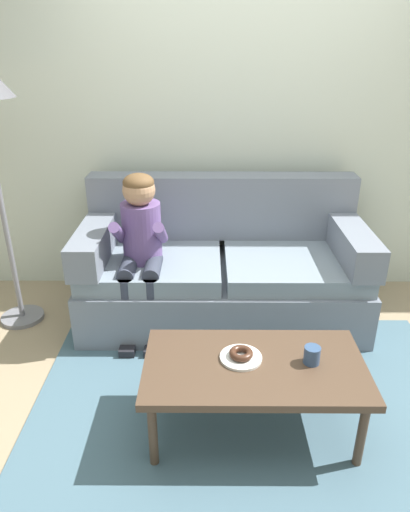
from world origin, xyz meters
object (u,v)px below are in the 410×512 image
couch (222,270)px  donut (241,353)px  person_child (141,241)px  mug (312,355)px  coffee_table (254,370)px

couch → donut: (0.06, -1.11, 0.10)m
couch → donut: 1.12m
person_child → mug: (0.95, -0.93, -0.21)m
person_child → mug: person_child is taller
mug → couch: bearing=109.4°
coffee_table → donut: size_ratio=9.07×
couch → person_child: size_ratio=1.77×
donut → mug: (0.34, -0.03, 0.01)m
couch → donut: couch is taller
person_child → donut: bearing=-56.3°
mug → donut: bearing=175.1°
coffee_table → mug: (0.28, 0.01, 0.09)m
coffee_table → mug: bearing=1.8°
couch → person_child: bearing=-158.9°
couch → mug: (0.40, -1.14, 0.11)m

